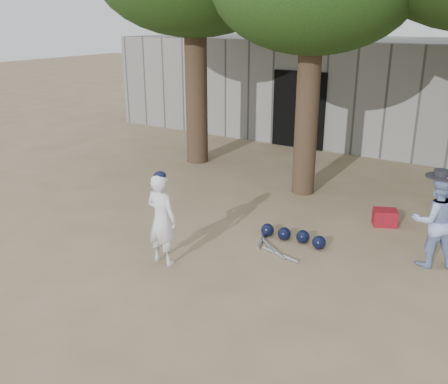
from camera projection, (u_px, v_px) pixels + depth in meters
The scene contains 7 objects.
ground at pixel (158, 259), 7.91m from camera, with size 70.00×70.00×0.00m, color #937C5E.
boy_player at pixel (162, 219), 7.58m from camera, with size 0.53×0.35×1.45m, color white.
spectator_blue at pixel (435, 221), 7.51m from camera, with size 0.71×0.55×1.46m, color #92ABE2.
red_bag at pixel (385, 217), 9.17m from camera, with size 0.42×0.32×0.30m, color maroon.
back_building at pixel (368, 89), 15.63m from camera, with size 16.00×5.24×3.00m.
helmet_row at pixel (293, 236), 8.49m from camera, with size 1.19×0.30×0.23m.
bat_pile at pixel (271, 247), 8.28m from camera, with size 1.04×0.82×0.06m.
Camera 1 is at (4.72, -5.43, 3.63)m, focal length 40.00 mm.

